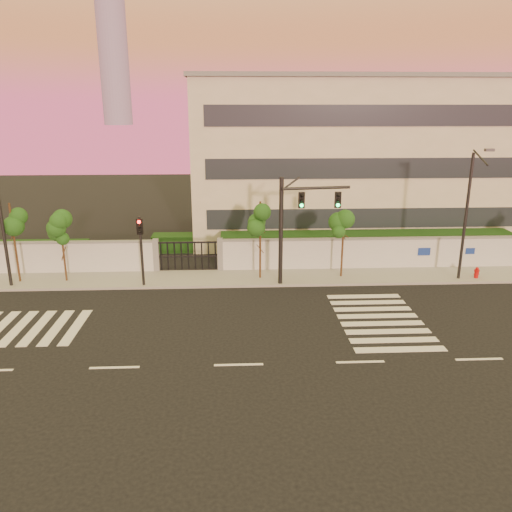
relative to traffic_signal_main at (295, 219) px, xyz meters
name	(u,v)px	position (x,y,z in m)	size (l,w,h in m)	color
ground	(239,365)	(-3.36, -9.27, -4.01)	(120.00, 120.00, 0.00)	black
sidewalk	(236,278)	(-3.36, 1.23, -3.94)	(60.00, 3.00, 0.15)	gray
perimeter_wall	(238,255)	(-3.25, 2.73, -2.94)	(60.00, 0.36, 2.20)	#B7B9BE
hedge_row	(253,247)	(-2.19, 5.47, -3.19)	(41.00, 4.25, 1.80)	black
institutional_building	(347,158)	(5.64, 12.71, 2.14)	(24.40, 12.40, 12.25)	beige
distant_skyscraper	(110,6)	(-68.36, 270.73, 57.97)	(16.00, 16.00, 118.00)	slate
road_markings	(205,326)	(-4.94, -5.51, -4.00)	(57.00, 7.62, 0.02)	silver
street_tree_b	(13,225)	(-16.16, 1.08, -0.45)	(1.44, 1.15, 4.84)	#382314
street_tree_c	(62,232)	(-13.44, 1.09, -0.91)	(1.40, 1.12, 4.21)	#382314
street_tree_d	(261,223)	(-1.90, 1.08, -0.47)	(1.51, 1.20, 4.81)	#382314
street_tree_e	(344,229)	(3.05, 1.12, -0.94)	(1.47, 1.17, 4.17)	#382314
traffic_signal_main	(295,219)	(0.00, 0.00, 0.00)	(4.01, 0.65, 6.35)	black
traffic_signal_secondary	(141,243)	(-8.74, 0.06, -1.34)	(0.33, 0.33, 4.20)	black
streetlight_east	(468,211)	(10.02, 0.21, 0.29)	(0.47, 1.91, 7.96)	black
fire_hydrant	(476,274)	(11.12, 0.39, -3.60)	(0.32, 0.31, 0.82)	#A90B0B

